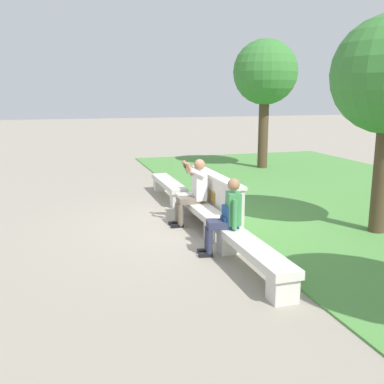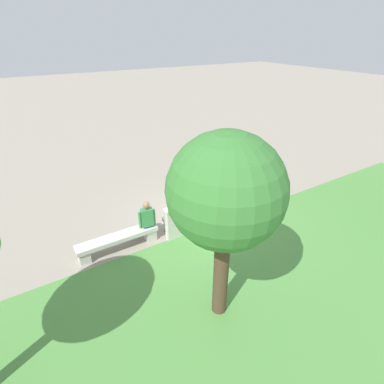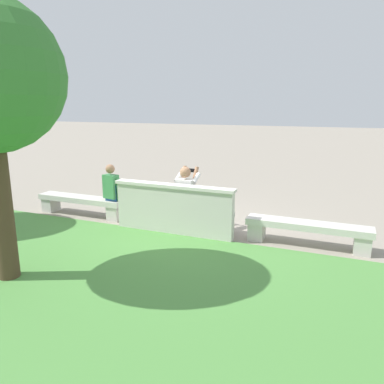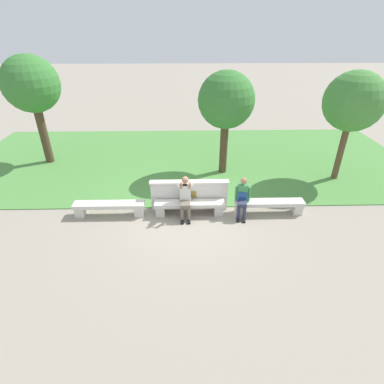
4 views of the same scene
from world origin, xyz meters
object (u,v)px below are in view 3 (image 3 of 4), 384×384
at_px(backpack, 113,192).
at_px(person_photographer, 188,194).
at_px(person_distant, 115,190).
at_px(bench_main, 307,230).
at_px(bench_near, 181,215).
at_px(bench_mid, 82,203).

bearing_deg(backpack, person_photographer, -177.76).
xyz_separation_m(person_photographer, person_distant, (1.77, 0.01, -0.06)).
height_order(person_photographer, backpack, person_photographer).
bearing_deg(backpack, bench_main, 179.88).
height_order(bench_near, bench_mid, same).
xyz_separation_m(bench_near, person_distant, (1.64, -0.07, 0.37)).
distance_m(bench_main, bench_mid, 5.05).
bearing_deg(bench_main, person_photographer, -1.86).
xyz_separation_m(person_distant, backpack, (0.00, 0.06, -0.05)).
relative_size(bench_mid, person_distant, 1.75).
height_order(bench_mid, person_distant, person_distant).
height_order(bench_main, person_distant, person_distant).
bearing_deg(person_distant, backpack, 89.20).
bearing_deg(person_distant, bench_mid, 4.22).
bearing_deg(bench_mid, bench_near, 180.00).
bearing_deg(person_photographer, person_distant, 0.40).
bearing_deg(person_photographer, backpack, 2.24).
bearing_deg(bench_near, bench_mid, 0.00).
relative_size(bench_mid, person_photographer, 1.67).
bearing_deg(person_photographer, bench_near, 31.07).
relative_size(person_distant, backpack, 2.94).
relative_size(bench_main, person_photographer, 1.67).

